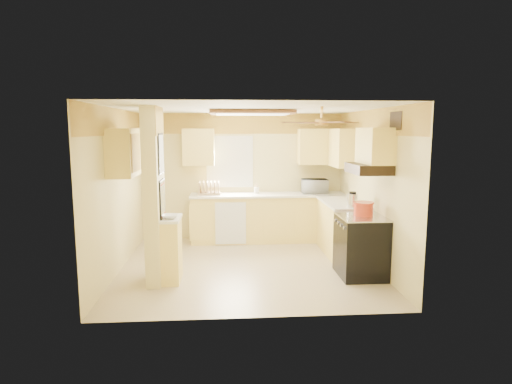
{
  "coord_description": "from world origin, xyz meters",
  "views": [
    {
      "loc": [
        -0.34,
        -6.62,
        2.18
      ],
      "look_at": [
        0.16,
        0.35,
        1.16
      ],
      "focal_mm": 30.0,
      "sensor_mm": 36.0,
      "label": 1
    }
  ],
  "objects": [
    {
      "name": "vent_grate",
      "position": [
        1.98,
        -0.9,
        2.3
      ],
      "size": [
        0.02,
        0.4,
        0.25
      ],
      "primitive_type": "cube",
      "color": "black",
      "rests_on": "wall_right"
    },
    {
      "name": "wall_back",
      "position": [
        0.0,
        1.9,
        1.25
      ],
      "size": [
        4.0,
        0.0,
        4.0
      ],
      "primitive_type": "plane",
      "rotation": [
        1.57,
        0.0,
        0.0
      ],
      "color": "beige",
      "rests_on": "floor"
    },
    {
      "name": "dish_rack",
      "position": [
        -0.66,
        1.63,
        1.03
      ],
      "size": [
        0.44,
        0.33,
        0.25
      ],
      "color": "tan",
      "rests_on": "countertop_back"
    },
    {
      "name": "bowl",
      "position": [
        -1.12,
        -0.64,
        0.97
      ],
      "size": [
        0.24,
        0.24,
        0.06
      ],
      "primitive_type": "imported",
      "rotation": [
        0.0,
        0.0,
        -0.02
      ],
      "color": "white",
      "rests_on": "ledge_top"
    },
    {
      "name": "upper_cab_left_wall",
      "position": [
        -1.82,
        -0.25,
        1.85
      ],
      "size": [
        0.35,
        0.75,
        0.7
      ],
      "primitive_type": "cube",
      "color": "#FFE377",
      "rests_on": "wall_left"
    },
    {
      "name": "ceiling",
      "position": [
        0.0,
        0.0,
        2.5
      ],
      "size": [
        4.0,
        4.0,
        0.0
      ],
      "primitive_type": "plane",
      "rotation": [
        3.14,
        0.0,
        0.0
      ],
      "color": "white",
      "rests_on": "wall_back"
    },
    {
      "name": "partition_ledge",
      "position": [
        -1.13,
        -0.55,
        0.45
      ],
      "size": [
        0.25,
        0.55,
        0.9
      ],
      "primitive_type": "cube",
      "color": "#FFE377",
      "rests_on": "floor"
    },
    {
      "name": "poster_nashville",
      "position": [
        -1.24,
        -0.55,
        1.2
      ],
      "size": [
        0.02,
        0.42,
        0.57
      ],
      "color": "black",
      "rests_on": "partition_column"
    },
    {
      "name": "range_hood",
      "position": [
        1.74,
        -0.55,
        1.62
      ],
      "size": [
        0.5,
        0.76,
        0.14
      ],
      "primitive_type": "cube",
      "color": "black",
      "rests_on": "upper_cab_over_stove"
    },
    {
      "name": "wall_left",
      "position": [
        -2.0,
        0.0,
        1.25
      ],
      "size": [
        0.0,
        3.8,
        3.8
      ],
      "primitive_type": "plane",
      "rotation": [
        1.57,
        0.0,
        1.57
      ],
      "color": "beige",
      "rests_on": "floor"
    },
    {
      "name": "dutch_oven",
      "position": [
        1.7,
        -0.51,
        1.02
      ],
      "size": [
        0.31,
        0.31,
        0.2
      ],
      "color": "red",
      "rests_on": "stove"
    },
    {
      "name": "lower_cabinets_back",
      "position": [
        0.5,
        1.6,
        0.45
      ],
      "size": [
        3.0,
        0.6,
        0.9
      ],
      "primitive_type": "cube",
      "color": "#FFE377",
      "rests_on": "floor"
    },
    {
      "name": "upper_cab_back_left",
      "position": [
        -0.85,
        1.72,
        1.85
      ],
      "size": [
        0.6,
        0.35,
        0.7
      ],
      "primitive_type": "cube",
      "color": "#FFE377",
      "rests_on": "wall_back"
    },
    {
      "name": "microwave",
      "position": [
        1.42,
        1.62,
        1.08
      ],
      "size": [
        0.52,
        0.37,
        0.28
      ],
      "primitive_type": "imported",
      "rotation": [
        0.0,
        0.0,
        3.09
      ],
      "color": "white",
      "rests_on": "countertop_back"
    },
    {
      "name": "utensil_crock",
      "position": [
        0.27,
        1.67,
        1.0
      ],
      "size": [
        0.1,
        0.1,
        0.19
      ],
      "color": "white",
      "rests_on": "countertop_back"
    },
    {
      "name": "wall_front",
      "position": [
        0.0,
        -1.9,
        1.25
      ],
      "size": [
        4.0,
        0.0,
        4.0
      ],
      "primitive_type": "plane",
      "rotation": [
        -1.57,
        0.0,
        0.0
      ],
      "color": "beige",
      "rests_on": "floor"
    },
    {
      "name": "floor",
      "position": [
        0.0,
        0.0,
        0.0
      ],
      "size": [
        4.0,
        4.0,
        0.0
      ],
      "primitive_type": "plane",
      "color": "tan",
      "rests_on": "ground"
    },
    {
      "name": "upper_cab_over_stove",
      "position": [
        1.82,
        -0.55,
        1.95
      ],
      "size": [
        0.35,
        0.76,
        0.52
      ],
      "primitive_type": "cube",
      "color": "#FFE377",
      "rests_on": "wall_right"
    },
    {
      "name": "kettle",
      "position": [
        1.7,
        0.04,
        1.06
      ],
      "size": [
        0.17,
        0.17,
        0.25
      ],
      "color": "silver",
      "rests_on": "countertop_right"
    },
    {
      "name": "partition_column",
      "position": [
        -1.35,
        -0.55,
        1.25
      ],
      "size": [
        0.2,
        0.7,
        2.5
      ],
      "primitive_type": "cube",
      "color": "beige",
      "rests_on": "floor"
    },
    {
      "name": "dishwasher_panel",
      "position": [
        -0.25,
        1.29,
        0.43
      ],
      "size": [
        0.58,
        0.02,
        0.8
      ],
      "primitive_type": "cube",
      "color": "white",
      "rests_on": "lower_cabinets_back"
    },
    {
      "name": "poster_menu",
      "position": [
        -1.24,
        -0.55,
        1.85
      ],
      "size": [
        0.02,
        0.42,
        0.57
      ],
      "color": "black",
      "rests_on": "partition_column"
    },
    {
      "name": "upper_cab_back_right",
      "position": [
        1.55,
        1.72,
        1.85
      ],
      "size": [
        0.9,
        0.35,
        0.7
      ],
      "primitive_type": "cube",
      "color": "#FFE377",
      "rests_on": "wall_back"
    },
    {
      "name": "ceiling_fan",
      "position": [
        1.0,
        -0.7,
        2.29
      ],
      "size": [
        1.15,
        1.15,
        0.26
      ],
      "color": "gold",
      "rests_on": "ceiling"
    },
    {
      "name": "upper_cab_right",
      "position": [
        1.82,
        1.25,
        1.85
      ],
      "size": [
        0.35,
        1.0,
        0.7
      ],
      "primitive_type": "cube",
      "color": "#FFE377",
      "rests_on": "wall_right"
    },
    {
      "name": "ledge_top",
      "position": [
        -1.13,
        -0.55,
        0.92
      ],
      "size": [
        0.28,
        0.58,
        0.04
      ],
      "primitive_type": "cube",
      "color": "white",
      "rests_on": "partition_ledge"
    },
    {
      "name": "window",
      "position": [
        -0.25,
        1.89,
        1.55
      ],
      "size": [
        0.92,
        0.02,
        1.02
      ],
      "color": "white",
      "rests_on": "wall_back"
    },
    {
      "name": "countertop_back",
      "position": [
        0.5,
        1.59,
        0.92
      ],
      "size": [
        3.04,
        0.64,
        0.04
      ],
      "primitive_type": "cube",
      "color": "white",
      "rests_on": "lower_cabinets_back"
    },
    {
      "name": "wallpaper_border",
      "position": [
        0.0,
        1.88,
        2.3
      ],
      "size": [
        4.0,
        0.02,
        0.4
      ],
      "primitive_type": "cube",
      "color": "#FBD94A",
      "rests_on": "wall_back"
    },
    {
      "name": "stove",
      "position": [
        1.67,
        -0.55,
        0.46
      ],
      "size": [
        0.68,
        0.77,
        0.92
      ],
      "color": "black",
      "rests_on": "floor"
    },
    {
      "name": "wall_right",
      "position": [
        2.0,
        0.0,
        1.25
      ],
      "size": [
        0.0,
        3.8,
        3.8
      ],
      "primitive_type": "plane",
      "rotation": [
        1.57,
        0.0,
        -1.57
      ],
      "color": "beige",
      "rests_on": "floor"
    },
    {
      "name": "countertop_right",
      "position": [
        1.69,
        0.6,
        0.92
      ],
      "size": [
        0.64,
        1.44,
        0.04
      ],
      "primitive_type": "cube",
      "color": "white",
      "rests_on": "lower_cabinets_right"
    },
    {
      "name": "lower_cabinets_right",
      "position": [
        1.7,
        0.6,
        0.45
      ],
      "size": [
        0.6,
        1.4,
        0.9
      ],
      "primitive_type": "cube",
      "color": "#FFE377",
      "rests_on": "floor"
    },
    {
      "name": "ceiling_light_panel",
      "position": [
        0.1,
        0.5,
        2.46
      ],
      "size": [
        1.35,
        0.95,
        0.06
      ],
      "color": "brown",
      "rests_on": "ceiling"
    }
  ]
}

